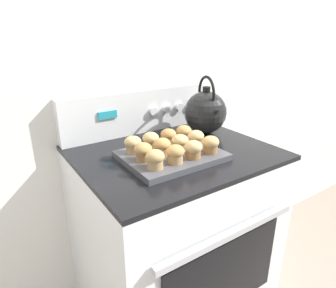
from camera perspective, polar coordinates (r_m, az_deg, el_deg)
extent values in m
cube|color=white|center=(1.38, -6.91, 13.81)|extent=(8.00, 0.05, 2.40)
cube|color=white|center=(1.42, 1.01, -19.13)|extent=(0.74, 0.61, 0.91)
cube|color=black|center=(1.19, 10.49, -23.90)|extent=(0.52, 0.01, 0.32)
cube|color=#B2B2B7|center=(1.05, 11.87, -16.60)|extent=(0.59, 0.02, 0.02)
cube|color=black|center=(1.18, 1.15, -1.65)|extent=(0.74, 0.61, 0.02)
cube|color=white|center=(1.37, -5.57, 6.24)|extent=(0.73, 0.05, 0.19)
cube|color=teal|center=(1.27, -11.43, 5.46)|extent=(0.08, 0.01, 0.03)
cylinder|color=white|center=(1.36, -2.81, 6.26)|extent=(0.04, 0.02, 0.04)
cylinder|color=white|center=(1.40, -0.25, 6.69)|extent=(0.04, 0.02, 0.04)
cylinder|color=white|center=(1.44, 2.17, 7.09)|extent=(0.04, 0.02, 0.04)
cylinder|color=white|center=(1.48, 4.47, 7.45)|extent=(0.04, 0.02, 0.04)
cube|color=#4C4C51|center=(1.10, 0.67, -2.21)|extent=(0.35, 0.27, 0.02)
cylinder|color=tan|center=(0.97, -2.46, -3.72)|extent=(0.05, 0.05, 0.03)
ellipsoid|color=tan|center=(0.96, -2.48, -2.38)|extent=(0.06, 0.06, 0.04)
cylinder|color=tan|center=(1.01, 1.39, -2.69)|extent=(0.05, 0.05, 0.03)
ellipsoid|color=tan|center=(1.00, 1.40, -1.40)|extent=(0.06, 0.06, 0.04)
cylinder|color=olive|center=(1.05, 4.84, -1.78)|extent=(0.05, 0.05, 0.03)
ellipsoid|color=tan|center=(1.04, 4.88, -0.52)|extent=(0.06, 0.06, 0.04)
cylinder|color=olive|center=(1.10, 8.07, -0.81)|extent=(0.05, 0.05, 0.03)
ellipsoid|color=tan|center=(1.09, 8.13, 0.39)|extent=(0.06, 0.06, 0.04)
cylinder|color=olive|center=(1.03, -4.72, -2.25)|extent=(0.05, 0.05, 0.03)
ellipsoid|color=tan|center=(1.02, -4.76, -0.98)|extent=(0.06, 0.06, 0.04)
cylinder|color=tan|center=(1.07, -1.12, -1.25)|extent=(0.05, 0.05, 0.03)
ellipsoid|color=tan|center=(1.06, -1.13, -0.02)|extent=(0.06, 0.06, 0.04)
cylinder|color=tan|center=(1.11, 2.28, -0.49)|extent=(0.05, 0.05, 0.03)
ellipsoid|color=tan|center=(1.10, 2.30, 0.71)|extent=(0.06, 0.06, 0.04)
cylinder|color=#A37A4C|center=(1.15, 5.32, 0.37)|extent=(0.05, 0.05, 0.03)
ellipsoid|color=tan|center=(1.15, 5.36, 1.52)|extent=(0.06, 0.06, 0.04)
cylinder|color=tan|center=(1.10, -6.66, -0.81)|extent=(0.05, 0.05, 0.03)
ellipsoid|color=tan|center=(1.09, -6.72, 0.39)|extent=(0.06, 0.06, 0.04)
cylinder|color=#A37A4C|center=(1.13, -3.29, -0.01)|extent=(0.05, 0.05, 0.03)
ellipsoid|color=tan|center=(1.12, -3.31, 1.16)|extent=(0.06, 0.06, 0.04)
cylinder|color=#A37A4C|center=(1.17, 0.07, 0.70)|extent=(0.05, 0.05, 0.03)
ellipsoid|color=#B2844C|center=(1.16, 0.07, 1.85)|extent=(0.06, 0.06, 0.04)
cylinder|color=tan|center=(1.21, 3.02, 1.43)|extent=(0.05, 0.05, 0.03)
ellipsoid|color=tan|center=(1.20, 3.04, 2.54)|extent=(0.06, 0.06, 0.04)
sphere|color=black|center=(1.36, 7.14, 5.98)|extent=(0.19, 0.19, 0.19)
cylinder|color=black|center=(1.33, 7.35, 10.35)|extent=(0.03, 0.03, 0.02)
cone|color=black|center=(1.28, 9.00, 6.02)|extent=(0.06, 0.10, 0.07)
torus|color=black|center=(1.34, 7.32, 9.73)|extent=(0.05, 0.14, 0.15)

